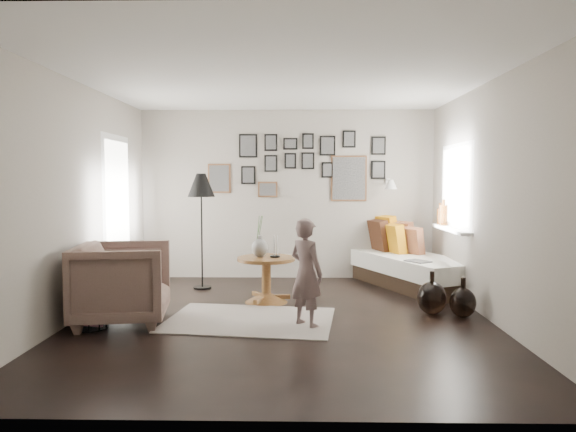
{
  "coord_description": "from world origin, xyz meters",
  "views": [
    {
      "loc": [
        0.17,
        -5.54,
        1.52
      ],
      "look_at": [
        0.05,
        0.5,
        1.1
      ],
      "focal_mm": 32.0,
      "sensor_mm": 36.0,
      "label": 1
    }
  ],
  "objects_px": {
    "pedestal_table": "(266,281)",
    "vase": "(260,244)",
    "demijohn_small": "(463,302)",
    "armchair": "(123,283)",
    "magazine_basket": "(91,309)",
    "floor_lamp": "(201,190)",
    "daybed": "(411,265)",
    "child": "(306,272)",
    "demijohn_large": "(432,298)"
  },
  "relations": [
    {
      "from": "pedestal_table",
      "to": "vase",
      "type": "bearing_deg",
      "value": 165.96
    },
    {
      "from": "demijohn_small",
      "to": "daybed",
      "type": "bearing_deg",
      "value": 96.92
    },
    {
      "from": "daybed",
      "to": "demijohn_large",
      "type": "bearing_deg",
      "value": -118.76
    },
    {
      "from": "pedestal_table",
      "to": "child",
      "type": "height_order",
      "value": "child"
    },
    {
      "from": "pedestal_table",
      "to": "floor_lamp",
      "type": "height_order",
      "value": "floor_lamp"
    },
    {
      "from": "vase",
      "to": "pedestal_table",
      "type": "bearing_deg",
      "value": -14.04
    },
    {
      "from": "armchair",
      "to": "magazine_basket",
      "type": "height_order",
      "value": "armchair"
    },
    {
      "from": "vase",
      "to": "daybed",
      "type": "xyz_separation_m",
      "value": [
        2.1,
        1.0,
        -0.42
      ]
    },
    {
      "from": "magazine_basket",
      "to": "demijohn_small",
      "type": "bearing_deg",
      "value": 7.2
    },
    {
      "from": "armchair",
      "to": "child",
      "type": "bearing_deg",
      "value": -101.27
    },
    {
      "from": "vase",
      "to": "daybed",
      "type": "relative_size",
      "value": 0.24
    },
    {
      "from": "pedestal_table",
      "to": "armchair",
      "type": "bearing_deg",
      "value": -146.73
    },
    {
      "from": "magazine_basket",
      "to": "demijohn_large",
      "type": "distance_m",
      "value": 3.7
    },
    {
      "from": "daybed",
      "to": "floor_lamp",
      "type": "bearing_deg",
      "value": 159.62
    },
    {
      "from": "vase",
      "to": "daybed",
      "type": "height_order",
      "value": "vase"
    },
    {
      "from": "daybed",
      "to": "armchair",
      "type": "height_order",
      "value": "daybed"
    },
    {
      "from": "armchair",
      "to": "demijohn_small",
      "type": "distance_m",
      "value": 3.72
    },
    {
      "from": "vase",
      "to": "demijohn_large",
      "type": "xyz_separation_m",
      "value": [
        1.99,
        -0.57,
        -0.54
      ]
    },
    {
      "from": "child",
      "to": "floor_lamp",
      "type": "bearing_deg",
      "value": -7.91
    },
    {
      "from": "pedestal_table",
      "to": "magazine_basket",
      "type": "distance_m",
      "value": 2.1
    },
    {
      "from": "magazine_basket",
      "to": "demijohn_small",
      "type": "height_order",
      "value": "demijohn_small"
    },
    {
      "from": "daybed",
      "to": "demijohn_small",
      "type": "height_order",
      "value": "daybed"
    },
    {
      "from": "daybed",
      "to": "demijohn_small",
      "type": "xyz_separation_m",
      "value": [
        0.21,
        -1.7,
        -0.14
      ]
    },
    {
      "from": "pedestal_table",
      "to": "child",
      "type": "relative_size",
      "value": 0.64
    },
    {
      "from": "pedestal_table",
      "to": "daybed",
      "type": "distance_m",
      "value": 2.27
    },
    {
      "from": "daybed",
      "to": "armchair",
      "type": "xyz_separation_m",
      "value": [
        -3.49,
        -1.99,
        0.12
      ]
    },
    {
      "from": "armchair",
      "to": "demijohn_small",
      "type": "xyz_separation_m",
      "value": [
        3.7,
        0.29,
        -0.26
      ]
    },
    {
      "from": "magazine_basket",
      "to": "demijohn_large",
      "type": "xyz_separation_m",
      "value": [
        3.65,
        0.62,
        -0.01
      ]
    },
    {
      "from": "vase",
      "to": "floor_lamp",
      "type": "height_order",
      "value": "floor_lamp"
    },
    {
      "from": "daybed",
      "to": "vase",
      "type": "bearing_deg",
      "value": -179.32
    },
    {
      "from": "daybed",
      "to": "floor_lamp",
      "type": "height_order",
      "value": "floor_lamp"
    },
    {
      "from": "pedestal_table",
      "to": "floor_lamp",
      "type": "distance_m",
      "value": 1.68
    },
    {
      "from": "demijohn_small",
      "to": "child",
      "type": "height_order",
      "value": "child"
    },
    {
      "from": "pedestal_table",
      "to": "magazine_basket",
      "type": "relative_size",
      "value": 1.8
    },
    {
      "from": "floor_lamp",
      "to": "daybed",
      "type": "bearing_deg",
      "value": 4.5
    },
    {
      "from": "daybed",
      "to": "demijohn_large",
      "type": "distance_m",
      "value": 1.59
    },
    {
      "from": "armchair",
      "to": "magazine_basket",
      "type": "relative_size",
      "value": 2.37
    },
    {
      "from": "pedestal_table",
      "to": "magazine_basket",
      "type": "xyz_separation_m",
      "value": [
        -1.73,
        -1.17,
        -0.06
      ]
    },
    {
      "from": "vase",
      "to": "demijohn_small",
      "type": "height_order",
      "value": "vase"
    },
    {
      "from": "armchair",
      "to": "demijohn_small",
      "type": "bearing_deg",
      "value": -94.43
    },
    {
      "from": "magazine_basket",
      "to": "demijohn_small",
      "type": "xyz_separation_m",
      "value": [
        3.96,
        0.5,
        -0.03
      ]
    },
    {
      "from": "vase",
      "to": "demijohn_large",
      "type": "height_order",
      "value": "vase"
    },
    {
      "from": "armchair",
      "to": "child",
      "type": "height_order",
      "value": "child"
    },
    {
      "from": "vase",
      "to": "floor_lamp",
      "type": "xyz_separation_m",
      "value": [
        -0.87,
        0.77,
        0.67
      ]
    },
    {
      "from": "pedestal_table",
      "to": "child",
      "type": "bearing_deg",
      "value": -65.26
    },
    {
      "from": "daybed",
      "to": "armchair",
      "type": "bearing_deg",
      "value": -175.2
    },
    {
      "from": "daybed",
      "to": "child",
      "type": "distance_m",
      "value": 2.59
    },
    {
      "from": "daybed",
      "to": "magazine_basket",
      "type": "bearing_deg",
      "value": -174.53
    },
    {
      "from": "demijohn_large",
      "to": "demijohn_small",
      "type": "height_order",
      "value": "demijohn_large"
    },
    {
      "from": "pedestal_table",
      "to": "demijohn_small",
      "type": "distance_m",
      "value": 2.33
    }
  ]
}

